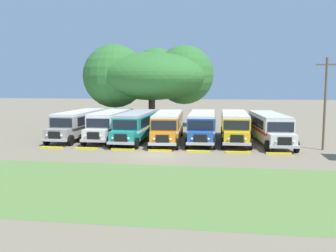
{
  "coord_description": "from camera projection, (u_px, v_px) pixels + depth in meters",
  "views": [
    {
      "loc": [
        4.87,
        -27.67,
        5.61
      ],
      "look_at": [
        0.0,
        6.42,
        1.6
      ],
      "focal_mm": 38.12,
      "sensor_mm": 36.0,
      "label": 1
    }
  ],
  "objects": [
    {
      "name": "parked_bus_slot_5",
      "position": [
        235.0,
        125.0,
        35.59
      ],
      "size": [
        2.73,
        10.85,
        2.82
      ],
      "rotation": [
        0.0,
        0.0,
        -1.58
      ],
      "color": "yellow",
      "rests_on": "ground_plane"
    },
    {
      "name": "foreground_grass_strip",
      "position": [
        129.0,
        187.0,
        19.68
      ],
      "size": [
        80.0,
        10.82,
        0.01
      ],
      "primitive_type": "cube",
      "color": "olive",
      "rests_on": "ground_plane"
    },
    {
      "name": "curb_wheelstop_3",
      "position": [
        160.0,
        150.0,
        30.12
      ],
      "size": [
        2.0,
        0.36,
        0.15
      ],
      "primitive_type": "cube",
      "color": "yellow",
      "rests_on": "ground_plane"
    },
    {
      "name": "parked_bus_slot_0",
      "position": [
        80.0,
        123.0,
        37.69
      ],
      "size": [
        2.88,
        10.86,
        2.82
      ],
      "rotation": [
        0.0,
        0.0,
        -1.59
      ],
      "color": "#9E9993",
      "rests_on": "ground_plane"
    },
    {
      "name": "broad_shade_tree",
      "position": [
        151.0,
        76.0,
        46.53
      ],
      "size": [
        16.46,
        14.07,
        10.75
      ],
      "color": "brown",
      "rests_on": "ground_plane"
    },
    {
      "name": "parked_bus_slot_4",
      "position": [
        202.0,
        125.0,
        35.73
      ],
      "size": [
        2.84,
        10.86,
        2.82
      ],
      "rotation": [
        0.0,
        0.0,
        -1.55
      ],
      "color": "#23519E",
      "rests_on": "ground_plane"
    },
    {
      "name": "parked_bus_slot_1",
      "position": [
        111.0,
        123.0,
        37.36
      ],
      "size": [
        2.85,
        10.86,
        2.82
      ],
      "rotation": [
        0.0,
        0.0,
        -1.55
      ],
      "color": "silver",
      "rests_on": "ground_plane"
    },
    {
      "name": "curb_wheelstop_6",
      "position": [
        279.0,
        154.0,
        28.76
      ],
      "size": [
        2.0,
        0.36,
        0.15
      ],
      "primitive_type": "cube",
      "color": "yellow",
      "rests_on": "ground_plane"
    },
    {
      "name": "utility_pole",
      "position": [
        325.0,
        101.0,
        30.28
      ],
      "size": [
        1.8,
        0.2,
        7.88
      ],
      "color": "brown",
      "rests_on": "ground_plane"
    },
    {
      "name": "curb_wheelstop_5",
      "position": [
        238.0,
        152.0,
        29.21
      ],
      "size": [
        2.0,
        0.36,
        0.15
      ],
      "primitive_type": "cube",
      "color": "yellow",
      "rests_on": "ground_plane"
    },
    {
      "name": "curb_wheelstop_0",
      "position": [
        52.0,
        148.0,
        31.49
      ],
      "size": [
        2.0,
        0.36,
        0.15
      ],
      "primitive_type": "cube",
      "color": "yellow",
      "rests_on": "ground_plane"
    },
    {
      "name": "curb_wheelstop_1",
      "position": [
        87.0,
        148.0,
        31.04
      ],
      "size": [
        2.0,
        0.36,
        0.15
      ],
      "primitive_type": "cube",
      "color": "yellow",
      "rests_on": "ground_plane"
    },
    {
      "name": "parked_bus_slot_2",
      "position": [
        137.0,
        125.0,
        36.03
      ],
      "size": [
        2.81,
        10.85,
        2.82
      ],
      "rotation": [
        0.0,
        0.0,
        -1.58
      ],
      "color": "teal",
      "rests_on": "ground_plane"
    },
    {
      "name": "curb_wheelstop_2",
      "position": [
        123.0,
        149.0,
        30.58
      ],
      "size": [
        2.0,
        0.36,
        0.15
      ],
      "primitive_type": "cube",
      "color": "yellow",
      "rests_on": "ground_plane"
    },
    {
      "name": "curb_wheelstop_4",
      "position": [
        198.0,
        151.0,
        29.67
      ],
      "size": [
        2.0,
        0.36,
        0.15
      ],
      "primitive_type": "cube",
      "color": "yellow",
      "rests_on": "ground_plane"
    },
    {
      "name": "parked_bus_slot_3",
      "position": [
        168.0,
        125.0,
        35.58
      ],
      "size": [
        3.21,
        10.92,
        2.82
      ],
      "rotation": [
        0.0,
        0.0,
        -1.51
      ],
      "color": "orange",
      "rests_on": "ground_plane"
    },
    {
      "name": "ground_plane",
      "position": [
        157.0,
        155.0,
        28.54
      ],
      "size": [
        220.0,
        220.0,
        0.0
      ],
      "primitive_type": "plane",
      "color": "#84755B"
    },
    {
      "name": "parked_bus_slot_6",
      "position": [
        269.0,
        127.0,
        34.32
      ],
      "size": [
        3.42,
        10.95,
        2.82
      ],
      "rotation": [
        0.0,
        0.0,
        -1.49
      ],
      "color": "silver",
      "rests_on": "ground_plane"
    }
  ]
}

